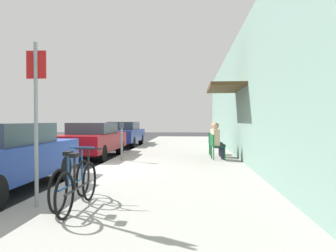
% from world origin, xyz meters
% --- Properties ---
extents(ground_plane, '(60.00, 60.00, 0.00)m').
position_xyz_m(ground_plane, '(0.00, 0.00, 0.00)').
color(ground_plane, '#2D2D30').
extents(sidewalk_slab, '(4.50, 32.00, 0.12)m').
position_xyz_m(sidewalk_slab, '(2.25, 2.00, 0.06)').
color(sidewalk_slab, '#9E9B93').
rests_on(sidewalk_slab, ground_plane).
extents(building_facade, '(1.40, 32.00, 4.63)m').
position_xyz_m(building_facade, '(4.64, 2.00, 2.32)').
color(building_facade, gray).
rests_on(building_facade, ground_plane).
extents(parked_car_1, '(1.80, 4.40, 1.39)m').
position_xyz_m(parked_car_1, '(-1.10, 3.45, 0.73)').
color(parked_car_1, maroon).
rests_on(parked_car_1, ground_plane).
extents(parked_car_2, '(1.80, 4.40, 1.40)m').
position_xyz_m(parked_car_2, '(-1.10, 9.08, 0.73)').
color(parked_car_2, navy).
rests_on(parked_car_2, ground_plane).
extents(parking_meter, '(0.12, 0.10, 1.32)m').
position_xyz_m(parking_meter, '(0.45, 1.84, 0.89)').
color(parking_meter, slate).
rests_on(parking_meter, sidewalk_slab).
extents(street_sign, '(0.32, 0.06, 2.60)m').
position_xyz_m(street_sign, '(0.40, -3.96, 1.64)').
color(street_sign, gray).
rests_on(street_sign, sidewalk_slab).
extents(bicycle_0, '(0.46, 1.71, 0.90)m').
position_xyz_m(bicycle_0, '(1.10, -4.02, 0.48)').
color(bicycle_0, black).
rests_on(bicycle_0, sidewalk_slab).
extents(bicycle_1, '(0.46, 1.71, 0.90)m').
position_xyz_m(bicycle_1, '(0.90, -3.75, 0.48)').
color(bicycle_1, black).
rests_on(bicycle_1, sidewalk_slab).
extents(cafe_chair_0, '(0.49, 0.49, 0.87)m').
position_xyz_m(cafe_chair_0, '(3.67, 2.37, 0.62)').
color(cafe_chair_0, '#14592D').
rests_on(cafe_chair_0, sidewalk_slab).
extents(seated_patron_0, '(0.46, 0.40, 1.29)m').
position_xyz_m(seated_patron_0, '(3.73, 2.38, 0.82)').
color(seated_patron_0, '#232838').
rests_on(seated_patron_0, sidewalk_slab).
extents(cafe_chair_1, '(0.47, 0.47, 0.87)m').
position_xyz_m(cafe_chair_1, '(3.67, 3.27, 0.62)').
color(cafe_chair_1, '#14592D').
rests_on(cafe_chair_1, sidewalk_slab).
extents(seated_patron_1, '(0.44, 0.38, 1.29)m').
position_xyz_m(seated_patron_1, '(3.73, 3.28, 0.82)').
color(seated_patron_1, '#232838').
rests_on(seated_patron_1, sidewalk_slab).
extents(cafe_chair_2, '(0.50, 0.50, 0.87)m').
position_xyz_m(cafe_chair_2, '(3.67, 4.16, 0.62)').
color(cafe_chair_2, '#14592D').
rests_on(cafe_chair_2, sidewalk_slab).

